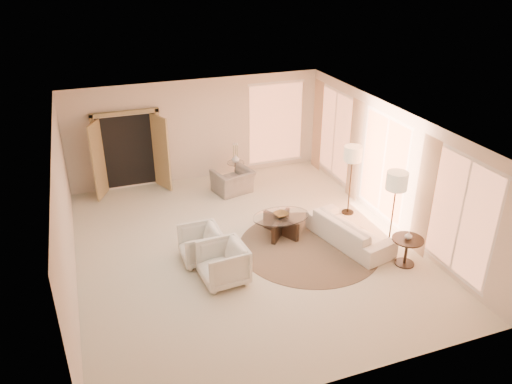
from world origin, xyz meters
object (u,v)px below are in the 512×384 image
object	(u,v)px
end_table	(407,247)
side_table	(236,170)
armchair_right	(223,262)
side_vase	(236,159)
accent_chair	(233,178)
armchair_left	(200,243)
floor_lamp_near	(353,157)
bowl	(281,214)
sofa	(350,231)
floor_lamp_far	(396,185)
end_vase	(409,236)
coffee_table	(281,223)

from	to	relation	value
end_table	side_table	world-z (taller)	end_table
armchair_right	side_vase	size ratio (longest dim) A/B	3.82
accent_chair	side_table	world-z (taller)	accent_chair
armchair_left	accent_chair	size ratio (longest dim) A/B	0.85
end_table	side_table	xyz separation A→B (m)	(-2.01, 5.12, -0.08)
floor_lamp_near	bowl	xyz separation A→B (m)	(-1.96, -0.40, -0.97)
sofa	floor_lamp_far	world-z (taller)	floor_lamp_far
floor_lamp_far	bowl	world-z (taller)	floor_lamp_far
end_table	side_table	bearing A→B (deg)	111.48
sofa	floor_lamp_near	bearing A→B (deg)	-41.72
sofa	end_vase	xyz separation A→B (m)	(0.67, -1.12, 0.37)
armchair_left	side_table	xyz separation A→B (m)	(1.91, 3.54, -0.08)
side_vase	end_vase	bearing A→B (deg)	-68.52
floor_lamp_near	bowl	world-z (taller)	floor_lamp_near
end_table	side_table	distance (m)	5.50
side_table	floor_lamp_near	xyz separation A→B (m)	(2.01, -2.75, 1.15)
accent_chair	floor_lamp_far	xyz separation A→B (m)	(2.31, -3.84, 1.13)
coffee_table	floor_lamp_near	xyz separation A→B (m)	(1.96, 0.40, 1.18)
accent_chair	floor_lamp_near	size ratio (longest dim) A/B	0.55
sofa	accent_chair	size ratio (longest dim) A/B	2.17
armchair_right	bowl	xyz separation A→B (m)	(1.73, 1.25, 0.08)
armchair_right	end_vase	size ratio (longest dim) A/B	5.49
end_table	coffee_table	bearing A→B (deg)	134.80
floor_lamp_near	end_table	bearing A→B (deg)	-90.00
end_table	bowl	xyz separation A→B (m)	(-1.96, 1.97, 0.10)
end_vase	side_vase	xyz separation A→B (m)	(-2.01, 5.12, -0.01)
floor_lamp_near	floor_lamp_far	bearing A→B (deg)	-90.00
armchair_right	coffee_table	distance (m)	2.14
armchair_left	bowl	xyz separation A→B (m)	(1.96, 0.39, 0.11)
bowl	side_vase	distance (m)	3.15
armchair_left	bowl	distance (m)	2.01
bowl	end_table	bearing A→B (deg)	-45.20
sofa	side_vase	size ratio (longest dim) A/B	9.11
sofa	floor_lamp_far	size ratio (longest dim) A/B	1.15
coffee_table	bowl	size ratio (longest dim) A/B	4.67
side_table	side_vase	world-z (taller)	side_vase
accent_chair	side_table	size ratio (longest dim) A/B	1.73
end_vase	side_vase	size ratio (longest dim) A/B	0.70
bowl	end_vase	xyz separation A→B (m)	(1.96, -1.97, 0.16)
coffee_table	floor_lamp_near	distance (m)	2.32
armchair_right	side_table	world-z (taller)	armchair_right
end_table	side_table	size ratio (longest dim) A/B	1.15
bowl	end_vase	size ratio (longest dim) A/B	1.96
accent_chair	side_table	bearing A→B (deg)	-128.34
accent_chair	floor_lamp_near	bearing A→B (deg)	123.69
end_table	side_vase	bearing A→B (deg)	111.48
sofa	end_table	distance (m)	1.32
end_table	floor_lamp_near	bearing A→B (deg)	90.00
floor_lamp_far	side_vase	distance (m)	5.02
side_table	end_vase	bearing A→B (deg)	-68.52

